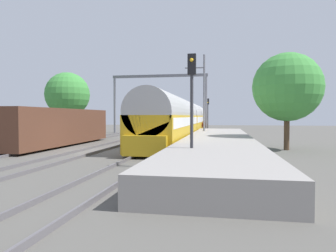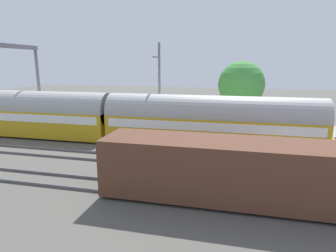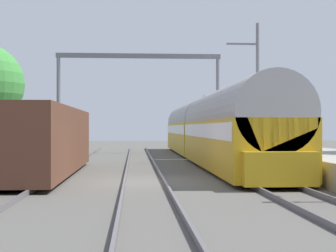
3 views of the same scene
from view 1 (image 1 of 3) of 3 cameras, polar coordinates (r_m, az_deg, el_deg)
The scene contains 14 objects.
ground at distance 20.79m, azimuth -13.67°, elevation -4.54°, with size 120.00×120.00×0.00m, color #56534E.
track_far_west at distance 22.83m, azimuth -23.55°, elevation -3.88°, with size 1.52×60.00×0.16m.
track_west at distance 20.78m, azimuth -13.67°, elevation -4.32°, with size 1.52×60.00×0.16m.
track_east at distance 19.47m, azimuth -2.05°, elevation -4.69°, with size 1.52×60.00×0.16m.
platform at distance 20.99m, azimuth 9.38°, elevation -3.22°, with size 4.40×28.00×0.90m.
passenger_train at distance 32.39m, azimuth 2.86°, elevation 1.27°, with size 2.93×32.85×3.82m.
freight_car at distance 25.20m, azimuth -19.94°, elevation -0.14°, with size 2.80×13.00×2.70m.
person_crossing at distance 39.52m, azimuth 6.61°, elevation -0.00°, with size 0.38×0.46×1.73m.
railway_signal_near at distance 13.40m, azimuth 4.45°, elevation 5.74°, with size 0.36×0.30×4.99m.
railway_signal_far at distance 46.75m, azimuth 7.44°, elevation 2.92°, with size 0.36×0.30×4.97m.
catenary_gantry at distance 41.19m, azimuth -1.65°, elevation 6.54°, with size 12.94×0.28×7.86m.
catenary_pole_east_mid at distance 28.74m, azimuth 6.66°, elevation 5.53°, with size 1.90×0.20×8.00m.
tree_west_background at distance 39.92m, azimuth -18.22°, elevation 5.61°, with size 5.41×5.41×7.69m.
tree_east_background at distance 22.25m, azimuth 21.34°, elevation 6.74°, with size 4.61×4.61×6.56m.
Camera 1 is at (8.32, -18.91, 2.29)m, focal length 32.70 mm.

